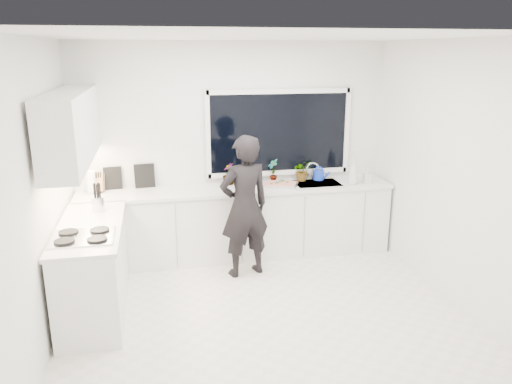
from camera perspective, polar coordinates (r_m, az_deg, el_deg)
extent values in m
cube|color=beige|center=(5.31, 0.69, -13.34)|extent=(4.00, 3.50, 0.02)
cube|color=white|center=(6.48, -2.63, 4.92)|extent=(4.00, 0.02, 2.70)
cube|color=white|center=(4.79, -23.44, -0.33)|extent=(0.02, 3.50, 2.70)
cube|color=white|center=(5.57, 21.39, 2.02)|extent=(0.02, 3.50, 2.70)
cube|color=white|center=(4.63, 0.81, 17.49)|extent=(4.00, 3.50, 0.02)
cube|color=black|center=(6.53, 2.64, 6.79)|extent=(1.80, 0.02, 1.00)
cube|color=white|center=(6.42, -2.08, -3.60)|extent=(3.92, 0.58, 0.88)
cube|color=white|center=(5.36, -18.06, -8.48)|extent=(0.58, 1.60, 0.88)
cube|color=silver|center=(6.27, -2.11, 0.34)|extent=(3.94, 0.62, 0.04)
cube|color=silver|center=(5.19, -18.49, -3.84)|extent=(0.62, 1.60, 0.04)
cube|color=white|center=(5.33, -20.28, 7.04)|extent=(0.34, 2.10, 0.70)
cube|color=silver|center=(6.54, 6.98, 0.61)|extent=(0.58, 0.42, 0.14)
cylinder|color=silver|center=(6.69, 6.48, 2.37)|extent=(0.03, 0.03, 0.22)
cube|color=black|center=(4.86, -19.20, -4.83)|extent=(0.56, 0.48, 0.03)
imported|color=black|center=(5.77, -1.32, -1.69)|extent=(0.70, 0.55, 1.68)
cube|color=#B5B4B9|center=(6.36, 2.81, 0.86)|extent=(0.51, 0.46, 0.03)
cube|color=#BE3819|center=(6.35, 2.81, 1.01)|extent=(0.46, 0.41, 0.01)
cylinder|color=blue|center=(6.68, 7.17, 1.95)|extent=(0.16, 0.16, 0.13)
cylinder|color=white|center=(6.31, -18.34, 1.02)|extent=(0.13, 0.13, 0.26)
cube|color=olive|center=(6.34, -17.56, 0.98)|extent=(0.15, 0.12, 0.22)
cylinder|color=silver|center=(5.58, -17.59, -1.32)|extent=(0.16, 0.16, 0.16)
cube|color=black|center=(6.41, -16.04, 1.55)|extent=(0.22, 0.04, 0.28)
cube|color=black|center=(6.39, -12.62, 1.83)|extent=(0.25, 0.05, 0.30)
imported|color=#26662D|center=(6.38, -3.14, 2.07)|extent=(0.17, 0.17, 0.28)
imported|color=#26662D|center=(6.43, -0.66, 2.15)|extent=(0.17, 0.15, 0.27)
imported|color=#26662D|center=(6.49, 1.97, 2.45)|extent=(0.14, 0.18, 0.31)
imported|color=#26662D|center=(6.60, 5.31, 2.47)|extent=(0.26, 0.23, 0.28)
imported|color=#D8BF66|center=(6.50, 11.07, 2.26)|extent=(0.17, 0.17, 0.32)
imported|color=#D8BF66|center=(6.59, 12.59, 1.78)|extent=(0.09, 0.09, 0.19)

